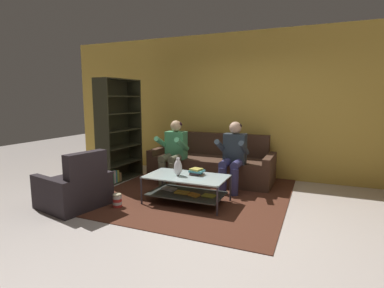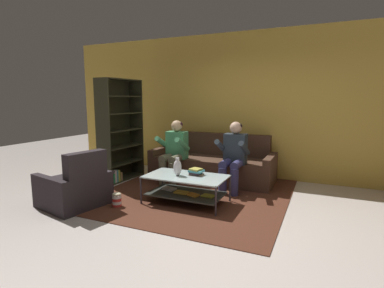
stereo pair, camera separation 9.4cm
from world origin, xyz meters
name	(u,v)px [view 1 (the left image)]	position (x,y,z in m)	size (l,w,h in m)	color
ground	(203,217)	(0.00, 0.00, 0.00)	(16.80, 16.80, 0.00)	beige
back_partition	(247,106)	(0.00, 2.46, 1.45)	(8.40, 0.12, 2.90)	gold
couch	(212,165)	(-0.53, 1.84, 0.30)	(2.38, 0.88, 0.89)	#472F21
person_seated_left	(173,149)	(-1.10, 1.31, 0.65)	(0.50, 0.58, 1.18)	brown
person_seated_right	(233,153)	(0.05, 1.31, 0.66)	(0.50, 0.58, 1.20)	navy
coffee_table	(186,185)	(-0.43, 0.41, 0.28)	(1.23, 0.68, 0.43)	#B2C6C4
area_rug	(198,191)	(-0.48, 1.00, 0.01)	(3.00, 3.37, 0.01)	#50291B
vase	(178,167)	(-0.56, 0.38, 0.56)	(0.12, 0.12, 0.28)	silver
book_stack	(197,172)	(-0.31, 0.53, 0.48)	(0.24, 0.19, 0.10)	#947354
bookshelf	(117,135)	(-2.25, 1.14, 0.89)	(0.40, 1.01, 1.96)	#292919
armchair	(75,189)	(-1.89, -0.36, 0.27)	(0.99, 0.99, 0.85)	#282125
popcorn_tub	(117,200)	(-1.30, -0.15, 0.11)	(0.13, 0.13, 0.22)	red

